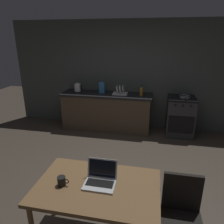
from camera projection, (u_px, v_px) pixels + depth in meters
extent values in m
plane|color=#473D33|center=(106.00, 183.00, 3.31)|extent=(12.00, 12.00, 0.00)
cube|color=#424845|center=(140.00, 76.00, 5.08)|extent=(6.40, 0.10, 2.56)
cube|color=#4C3D2D|center=(107.00, 112.00, 5.19)|extent=(2.10, 0.60, 0.86)
cube|color=black|center=(106.00, 94.00, 5.04)|extent=(2.16, 0.64, 0.04)
cube|color=#2D2D30|center=(180.00, 117.00, 4.86)|extent=(0.60, 0.60, 0.86)
cube|color=black|center=(182.00, 98.00, 4.71)|extent=(0.60, 0.60, 0.04)
cube|color=black|center=(181.00, 125.00, 4.60)|extent=(0.54, 0.01, 0.40)
cylinder|color=black|center=(175.00, 105.00, 4.48)|extent=(0.04, 0.02, 0.04)
cylinder|color=black|center=(183.00, 106.00, 4.45)|extent=(0.04, 0.02, 0.04)
cylinder|color=black|center=(191.00, 106.00, 4.42)|extent=(0.04, 0.02, 0.04)
cube|color=brown|center=(97.00, 187.00, 2.17)|extent=(1.27, 0.81, 0.04)
cylinder|color=brown|center=(62.00, 187.00, 2.72)|extent=(0.05, 0.05, 0.69)
cylinder|color=brown|center=(152.00, 199.00, 2.50)|extent=(0.05, 0.05, 0.69)
cube|color=black|center=(181.00, 224.00, 2.03)|extent=(0.40, 0.40, 0.04)
cube|color=black|center=(182.00, 192.00, 2.12)|extent=(0.38, 0.04, 0.42)
cube|color=silver|center=(99.00, 185.00, 2.16)|extent=(0.32, 0.22, 0.02)
cube|color=black|center=(100.00, 183.00, 2.17)|extent=(0.28, 0.12, 0.00)
cube|color=silver|center=(102.00, 168.00, 2.24)|extent=(0.32, 0.05, 0.21)
cube|color=black|center=(102.00, 169.00, 2.24)|extent=(0.29, 0.04, 0.18)
cylinder|color=black|center=(78.00, 92.00, 5.16)|extent=(0.16, 0.16, 0.02)
cylinder|color=silver|center=(78.00, 88.00, 5.13)|extent=(0.15, 0.15, 0.18)
cylinder|color=silver|center=(77.00, 84.00, 5.10)|extent=(0.09, 0.09, 0.02)
cube|color=black|center=(81.00, 87.00, 5.11)|extent=(0.02, 0.02, 0.13)
cylinder|color=#8C601E|center=(141.00, 92.00, 4.80)|extent=(0.08, 0.08, 0.16)
cone|color=#8C601E|center=(142.00, 88.00, 4.77)|extent=(0.08, 0.08, 0.06)
cylinder|color=black|center=(142.00, 86.00, 4.75)|extent=(0.04, 0.04, 0.02)
cylinder|color=gray|center=(185.00, 97.00, 4.67)|extent=(0.22, 0.22, 0.01)
torus|color=gray|center=(185.00, 96.00, 4.66)|extent=(0.23, 0.23, 0.02)
cylinder|color=black|center=(186.00, 99.00, 4.49)|extent=(0.02, 0.18, 0.02)
cylinder|color=black|center=(62.00, 181.00, 2.15)|extent=(0.08, 0.08, 0.10)
torus|color=black|center=(66.00, 181.00, 2.14)|extent=(0.05, 0.01, 0.05)
cube|color=#3372B2|center=(102.00, 88.00, 5.03)|extent=(0.13, 0.05, 0.27)
cube|color=silver|center=(120.00, 94.00, 4.96)|extent=(0.34, 0.26, 0.03)
cylinder|color=white|center=(117.00, 89.00, 4.94)|extent=(0.04, 0.18, 0.18)
cylinder|color=white|center=(120.00, 89.00, 4.93)|extent=(0.04, 0.18, 0.18)
cylinder|color=white|center=(123.00, 89.00, 4.92)|extent=(0.04, 0.18, 0.18)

